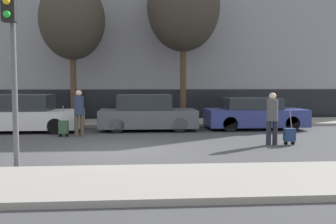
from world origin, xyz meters
TOP-DOWN VIEW (x-y plane):
  - ground_plane at (0.00, 0.00)m, footprint 80.00×80.00m
  - sidewalk_near at (0.00, -3.75)m, footprint 28.00×2.50m
  - sidewalk_far at (0.00, 7.00)m, footprint 28.00×3.00m
  - building_facade at (0.00, 10.64)m, footprint 28.00×2.94m
  - parked_car_0 at (-3.93, 4.49)m, footprint 4.45×1.87m
  - parked_car_1 at (0.96, 4.58)m, footprint 3.90×1.83m
  - parked_car_2 at (5.44, 4.64)m, footprint 4.06×1.84m
  - pedestrian_left at (-1.51, 3.02)m, footprint 0.35×0.34m
  - trolley_left at (-2.05, 2.91)m, footprint 0.34×0.29m
  - pedestrian_right at (4.73, 0.56)m, footprint 0.35×0.34m
  - trolley_right at (5.28, 0.52)m, footprint 0.34×0.29m
  - traffic_light at (-2.05, -2.36)m, footprint 0.28×0.47m
  - parked_bicycle at (-0.18, 6.67)m, footprint 1.77×0.06m
  - bare_tree_near_crossing at (2.77, 7.27)m, footprint 3.45×3.45m
  - bare_tree_down_street at (-2.41, 7.20)m, footprint 3.02×3.02m

SIDE VIEW (x-z plane):
  - ground_plane at x=0.00m, z-range 0.00..0.00m
  - sidewalk_near at x=0.00m, z-range 0.00..0.12m
  - sidewalk_far at x=0.00m, z-range 0.00..0.12m
  - trolley_right at x=5.28m, z-range -0.21..0.85m
  - trolley_left at x=-2.05m, z-range -0.21..0.91m
  - parked_bicycle at x=-0.18m, z-range 0.01..0.97m
  - parked_car_2 at x=5.44m, z-range -0.03..1.28m
  - parked_car_1 at x=0.96m, z-range -0.05..1.40m
  - parked_car_0 at x=-3.93m, z-range -0.05..1.42m
  - pedestrian_right at x=4.73m, z-range 0.10..1.72m
  - pedestrian_left at x=-1.51m, z-range 0.11..1.78m
  - traffic_light at x=-2.05m, z-range 0.84..4.82m
  - bare_tree_down_street at x=-2.41m, z-range 1.54..8.12m
  - building_facade at x=0.00m, z-range -0.01..10.20m
  - bare_tree_near_crossing at x=2.77m, z-range 1.75..9.27m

